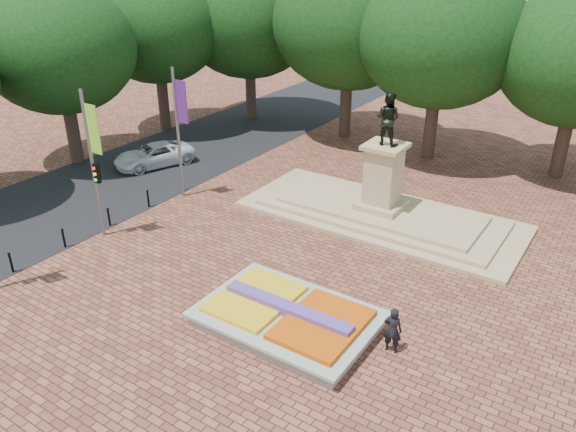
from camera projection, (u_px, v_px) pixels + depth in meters
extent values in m
plane|color=brown|center=(294.00, 291.00, 22.50)|extent=(90.00, 90.00, 0.00)
cube|color=black|center=(130.00, 175.00, 33.68)|extent=(9.00, 90.00, 0.02)
cube|color=gray|center=(287.00, 320.00, 20.41)|extent=(6.00, 4.00, 0.45)
cube|color=#B3BFAD|center=(287.00, 314.00, 20.29)|extent=(6.30, 4.30, 0.12)
cube|color=#E35C0C|center=(322.00, 325.00, 19.51)|extent=(2.60, 3.40, 0.22)
cube|color=yellow|center=(255.00, 299.00, 20.96)|extent=(2.60, 3.40, 0.18)
cube|color=#53389B|center=(287.00, 309.00, 20.19)|extent=(5.20, 0.55, 0.38)
cube|color=tan|center=(380.00, 216.00, 28.44)|extent=(14.00, 6.00, 0.20)
cube|color=tan|center=(380.00, 212.00, 28.35)|extent=(12.00, 5.00, 0.20)
cube|color=tan|center=(381.00, 209.00, 28.26)|extent=(10.00, 4.00, 0.20)
cube|color=tan|center=(381.00, 204.00, 28.15)|extent=(2.20, 2.20, 0.30)
cube|color=tan|center=(383.00, 175.00, 27.47)|extent=(1.50, 1.50, 2.80)
cube|color=tan|center=(386.00, 146.00, 26.81)|extent=(1.90, 1.90, 0.20)
imported|color=black|center=(388.00, 119.00, 26.21)|extent=(1.22, 0.95, 2.50)
cylinder|color=#35271D|center=(247.00, 95.00, 43.02)|extent=(0.80, 0.80, 4.00)
ellipsoid|color=black|center=(245.00, 31.00, 40.95)|extent=(8.80, 8.80, 7.48)
cylinder|color=#35271D|center=(339.00, 111.00, 39.05)|extent=(0.80, 0.80, 4.00)
ellipsoid|color=black|center=(341.00, 41.00, 36.98)|extent=(8.80, 8.80, 7.48)
cylinder|color=#35271D|center=(435.00, 127.00, 35.58)|extent=(0.80, 0.80, 4.00)
ellipsoid|color=black|center=(445.00, 51.00, 33.51)|extent=(8.80, 8.80, 7.48)
cylinder|color=#35271D|center=(553.00, 147.00, 32.11)|extent=(0.80, 0.80, 4.00)
ellipsoid|color=black|center=(571.00, 64.00, 30.04)|extent=(8.80, 8.80, 7.48)
cylinder|color=#35271D|center=(77.00, 131.00, 35.06)|extent=(0.80, 0.80, 3.84)
ellipsoid|color=black|center=(64.00, 58.00, 33.08)|extent=(8.40, 8.40, 7.14)
cylinder|color=#35271D|center=(168.00, 104.00, 41.05)|extent=(0.80, 0.80, 3.84)
ellipsoid|color=black|center=(162.00, 40.00, 39.07)|extent=(8.40, 8.40, 7.14)
cylinder|color=slate|center=(93.00, 166.00, 25.27)|extent=(0.16, 0.16, 7.00)
cube|color=#89D32A|center=(93.00, 129.00, 24.25)|extent=(0.70, 0.04, 2.20)
cylinder|color=slate|center=(178.00, 135.00, 29.38)|extent=(0.16, 0.16, 7.00)
cube|color=#561D78|center=(182.00, 102.00, 28.36)|extent=(0.70, 0.04, 2.20)
cube|color=black|center=(97.00, 173.00, 25.30)|extent=(0.28, 0.18, 0.90)
cylinder|color=black|center=(11.00, 263.00, 23.57)|extent=(0.10, 0.10, 0.90)
sphere|color=black|center=(9.00, 254.00, 23.36)|extent=(0.12, 0.12, 0.12)
cylinder|color=black|center=(64.00, 239.00, 25.52)|extent=(0.10, 0.10, 0.90)
sphere|color=black|center=(62.00, 230.00, 25.31)|extent=(0.12, 0.12, 0.12)
cylinder|color=black|center=(109.00, 218.00, 27.46)|extent=(0.10, 0.10, 0.90)
sphere|color=black|center=(108.00, 209.00, 27.25)|extent=(0.12, 0.12, 0.12)
cylinder|color=black|center=(148.00, 199.00, 29.40)|extent=(0.10, 0.10, 0.90)
sphere|color=black|center=(147.00, 191.00, 29.20)|extent=(0.12, 0.12, 0.12)
cylinder|color=black|center=(183.00, 183.00, 31.35)|extent=(0.10, 0.10, 0.90)
sphere|color=black|center=(182.00, 175.00, 31.14)|extent=(0.12, 0.12, 0.12)
imported|color=silver|center=(154.00, 155.00, 34.80)|extent=(3.90, 5.38, 1.36)
imported|color=black|center=(393.00, 330.00, 18.87)|extent=(0.69, 0.51, 1.74)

